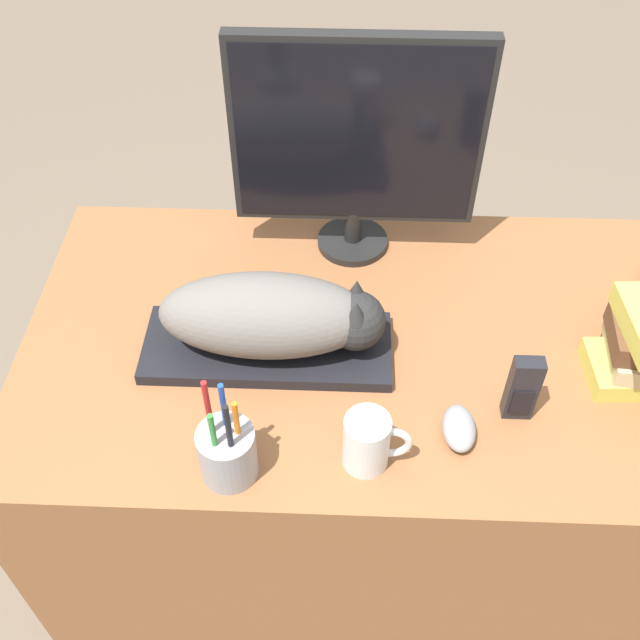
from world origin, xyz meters
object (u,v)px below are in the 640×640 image
Objects in this scene: phone at (523,389)px; keyboard at (267,348)px; coffee_mug at (369,442)px; monitor at (357,140)px; computer_mouse at (459,428)px; pen_cup at (227,452)px; cat at (277,316)px.

keyboard is at bearing 164.50° from phone.
phone reaches higher than coffee_mug.
coffee_mug is (0.03, -0.53, -0.20)m from monitor.
pen_cup is (-0.37, -0.08, 0.03)m from computer_mouse.
keyboard is 0.26m from pen_cup.
pen_cup reaches higher than keyboard.
keyboard is at bearing 81.32° from pen_cup.
monitor is 4.31× the size of coffee_mug.
cat is 0.36m from computer_mouse.
monitor reaches higher than computer_mouse.
pen_cup is 0.49m from phone.
pen_cup is at bearing -108.97° from monitor.
phone is (0.44, -0.12, 0.06)m from keyboard.
monitor is 0.57m from coffee_mug.
monitor is 5.07× the size of computer_mouse.
monitor is 2.17× the size of pen_cup.
cat is at bearing -113.51° from monitor.
coffee_mug is (0.16, -0.23, -0.04)m from cat.
keyboard is 0.09m from cat.
computer_mouse is 0.85× the size of coffee_mug.
coffee_mug is at bearing -86.89° from monitor.
cat is 1.82× the size of pen_cup.
monitor is at bearing 66.49° from cat.
cat is at bearing 0.00° from keyboard.
keyboard is 4.83× the size of computer_mouse.
phone is at bearing -16.23° from cat.
keyboard is 0.45m from phone.
cat is 3.62× the size of coffee_mug.
monitor is at bearing 71.03° from pen_cup.
pen_cup is at bearing -167.43° from computer_mouse.
coffee_mug is 0.81× the size of phone.
computer_mouse is at bearing 20.09° from coffee_mug.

